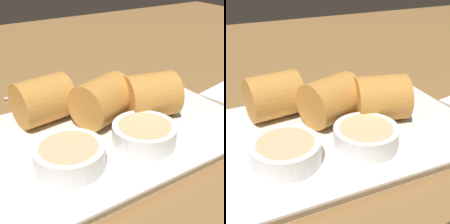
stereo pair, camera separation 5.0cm
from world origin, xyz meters
TOP-DOWN VIEW (x-y plane):
  - table_surface at (0.00, 0.00)cm, footprint 180.00×140.00cm
  - serving_plate at (1.34, 2.83)cm, footprint 33.49×22.27cm
  - roll_front_left at (7.14, -3.74)cm, footprint 8.00×6.60cm
  - roll_front_right at (-5.23, 2.72)cm, footprint 8.24×7.28cm
  - roll_back_left at (0.84, 0.37)cm, footprint 8.36×7.75cm
  - dipping_bowl_near at (-0.20, 7.56)cm, footprint 7.41×7.41cm
  - dipping_bowl_far at (9.06, 6.78)cm, footprint 7.41×7.41cm
  - spoon at (-5.49, -11.60)cm, footprint 19.46×6.95cm

SIDE VIEW (x-z plane):
  - table_surface at x=0.00cm, z-range 0.00..2.00cm
  - spoon at x=-5.49cm, z-range 1.93..3.26cm
  - serving_plate at x=1.34cm, z-range 2.01..3.51cm
  - dipping_bowl_near at x=-0.20cm, z-range 3.61..6.04cm
  - dipping_bowl_far at x=9.06cm, z-range 3.61..6.04cm
  - roll_front_left at x=7.14cm, z-range 3.50..9.40cm
  - roll_front_right at x=-5.23cm, z-range 3.50..9.40cm
  - roll_back_left at x=0.84cm, z-range 3.50..9.40cm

